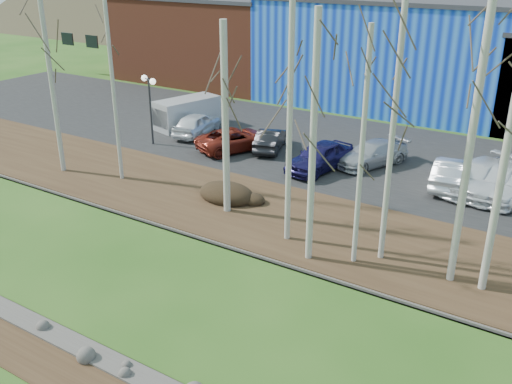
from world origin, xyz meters
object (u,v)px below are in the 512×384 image
Objects in this scene: car_0 at (197,124)px; van_grey at (185,113)px; street_lamp at (149,91)px; car_1 at (271,139)px; car_2 at (235,139)px; car_5 at (450,173)px; car_7 at (478,176)px; car_9 at (499,180)px; car_4 at (320,157)px; car_3 at (372,154)px.

van_grey is (-1.76, 0.95, 0.25)m from car_0.
street_lamp is at bearing -66.43° from van_grey.
street_lamp is 8.03m from car_1.
street_lamp is 4.21m from car_0.
car_5 is (12.73, 1.10, 0.05)m from car_2.
car_9 is at bearing 21.89° from car_7.
car_4 is at bearing -146.43° from car_7.
car_1 is 0.76× the size of car_9.
car_5 is at bearing 160.46° from car_1.
street_lamp is 0.88× the size of van_grey.
car_2 is (-1.80, -1.21, 0.03)m from car_1.
car_7 is at bearing 17.59° from car_3.
van_grey is at bearing -11.76° from car_5.
car_4 is at bearing -108.53° from car_3.
car_5 is 2.38m from car_9.
car_3 is 6.02m from car_7.
car_2 is at bearing 15.04° from car_1.
car_5 is (6.78, 1.49, -0.06)m from car_4.
car_4 is 0.89× the size of car_9.
car_2 is 1.01× the size of van_grey.
street_lamp is 0.98× the size of car_0.
street_lamp reaches higher than car_4.
car_1 is at bearing 7.29° from van_grey.
car_4 is 1.04× the size of car_5.
van_grey is (-0.63, 4.05, -2.38)m from street_lamp.
car_5 reaches higher than car_2.
street_lamp is 14.01m from car_3.
street_lamp is 20.63m from car_9.
car_5 is at bearing -153.48° from car_9.
car_3 is (8.10, 1.96, -0.01)m from car_2.
car_4 is at bearing 31.40° from street_lamp.
car_4 reaches higher than car_0.
car_2 is at bearing -152.85° from car_7.
car_7 is at bearing 179.77° from car_5.
car_9 reaches higher than car_0.
street_lamp reaches higher than car_9.
car_5 is at bearing 13.46° from car_3.
car_4 is at bearing -158.50° from car_2.
car_7 is at bearing 161.42° from car_1.
car_3 is 1.00× the size of car_4.
car_0 is 10.07m from car_4.
street_lamp is 1.07× the size of car_1.
street_lamp is 18.28m from car_5.
car_3 is at bearing 39.95° from street_lamp.
car_9 is (7.01, -0.66, 0.09)m from car_3.
car_7 is 19.84m from van_grey.
street_lamp is 0.87× the size of car_2.
car_1 is 12.28m from car_7.
car_1 is 0.82× the size of van_grey.
car_9 is 20.87m from van_grey.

